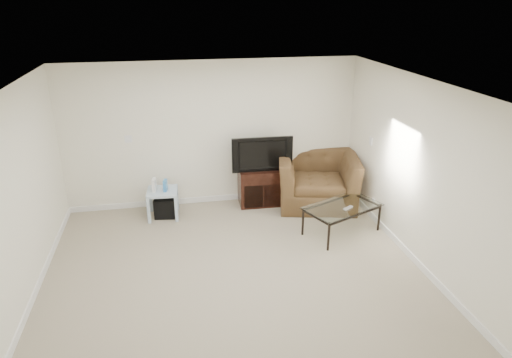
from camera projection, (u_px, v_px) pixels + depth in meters
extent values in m
plane|color=tan|center=(236.00, 279.00, 5.98)|extent=(5.00, 5.00, 0.00)
plane|color=white|center=(233.00, 88.00, 5.05)|extent=(5.00, 5.00, 0.00)
cube|color=silver|center=(213.00, 134.00, 7.79)|extent=(5.00, 0.02, 2.50)
cube|color=silver|center=(12.00, 209.00, 5.07)|extent=(0.02, 5.00, 2.50)
cube|color=silver|center=(424.00, 177.00, 5.96)|extent=(0.02, 5.00, 2.50)
cube|color=white|center=(128.00, 139.00, 7.53)|extent=(0.12, 0.02, 0.12)
cube|color=white|center=(371.00, 141.00, 7.41)|extent=(0.02, 0.09, 0.13)
cube|color=white|center=(373.00, 202.00, 7.50)|extent=(0.02, 0.08, 0.12)
cube|color=black|center=(261.00, 175.00, 7.96)|extent=(0.42, 0.30, 0.06)
imported|color=black|center=(261.00, 153.00, 7.81)|extent=(0.98, 0.22, 0.60)
cube|color=black|center=(165.00, 206.00, 7.64)|extent=(0.38, 0.38, 0.34)
cube|color=white|center=(154.00, 185.00, 7.43)|extent=(0.07, 0.16, 0.22)
cube|color=#337FCC|center=(165.00, 185.00, 7.46)|extent=(0.08, 0.14, 0.19)
imported|color=brown|center=(318.00, 172.00, 7.94)|extent=(1.53, 1.18, 1.19)
cube|color=#B2B2B7|center=(348.00, 208.00, 6.90)|extent=(0.18, 0.14, 0.02)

